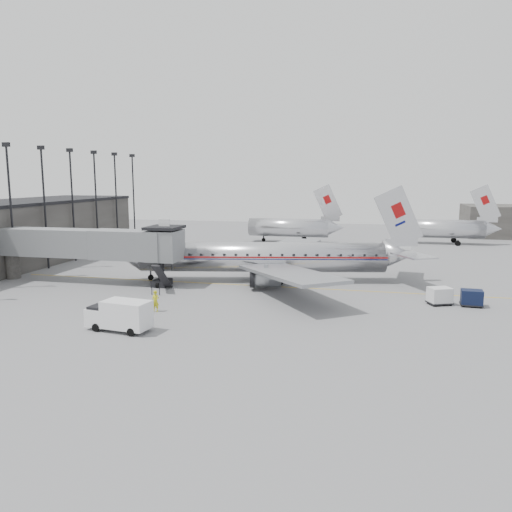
{
  "coord_description": "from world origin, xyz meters",
  "views": [
    {
      "loc": [
        12.13,
        -44.65,
        11.49
      ],
      "look_at": [
        0.43,
        6.01,
        3.2
      ],
      "focal_mm": 35.0,
      "sensor_mm": 36.0,
      "label": 1
    }
  ],
  "objects_px": {
    "airliner": "(269,257)",
    "baggage_cart_white": "(440,296)",
    "ramp_worker": "(155,301)",
    "baggage_cart_navy": "(472,298)",
    "service_van": "(119,315)"
  },
  "relations": [
    {
      "from": "baggage_cart_navy",
      "to": "airliner",
      "type": "bearing_deg",
      "value": 165.03
    },
    {
      "from": "airliner",
      "to": "service_van",
      "type": "relative_size",
      "value": 6.43
    },
    {
      "from": "airliner",
      "to": "baggage_cart_white",
      "type": "relative_size",
      "value": 13.67
    },
    {
      "from": "airliner",
      "to": "baggage_cart_white",
      "type": "distance_m",
      "value": 18.6
    },
    {
      "from": "airliner",
      "to": "baggage_cart_navy",
      "type": "bearing_deg",
      "value": -30.2
    },
    {
      "from": "baggage_cart_white",
      "to": "ramp_worker",
      "type": "relative_size",
      "value": 1.33
    },
    {
      "from": "baggage_cart_navy",
      "to": "baggage_cart_white",
      "type": "height_order",
      "value": "baggage_cart_white"
    },
    {
      "from": "baggage_cart_white",
      "to": "ramp_worker",
      "type": "height_order",
      "value": "ramp_worker"
    },
    {
      "from": "baggage_cart_navy",
      "to": "ramp_worker",
      "type": "relative_size",
      "value": 1.08
    },
    {
      "from": "airliner",
      "to": "ramp_worker",
      "type": "bearing_deg",
      "value": -126.54
    },
    {
      "from": "baggage_cart_navy",
      "to": "ramp_worker",
      "type": "bearing_deg",
      "value": -159.67
    },
    {
      "from": "airliner",
      "to": "baggage_cart_white",
      "type": "xyz_separation_m",
      "value": [
        17.23,
        -6.76,
        -1.84
      ]
    },
    {
      "from": "baggage_cart_navy",
      "to": "baggage_cart_white",
      "type": "bearing_deg",
      "value": -176.26
    },
    {
      "from": "service_van",
      "to": "ramp_worker",
      "type": "distance_m",
      "value": 5.6
    },
    {
      "from": "baggage_cart_white",
      "to": "ramp_worker",
      "type": "bearing_deg",
      "value": 175.19
    }
  ]
}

